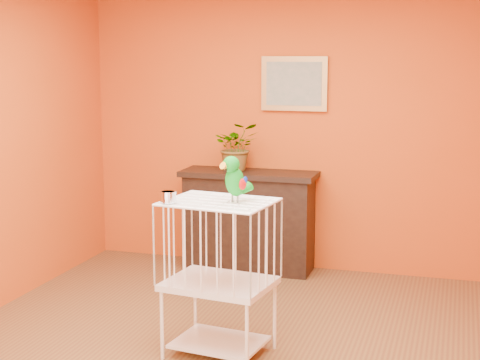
% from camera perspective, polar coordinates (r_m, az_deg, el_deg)
% --- Properties ---
extents(ground, '(4.50, 4.50, 0.00)m').
position_cam_1_polar(ground, '(5.12, -1.64, -13.48)').
color(ground, brown).
rests_on(ground, ground).
extents(room_shell, '(4.50, 4.50, 4.50)m').
position_cam_1_polar(room_shell, '(4.73, -1.73, 4.46)').
color(room_shell, '#C34812').
rests_on(room_shell, ground).
extents(console_cabinet, '(1.27, 0.46, 0.94)m').
position_cam_1_polar(console_cabinet, '(6.93, 0.67, -3.16)').
color(console_cabinet, black).
rests_on(console_cabinet, ground).
extents(potted_plant, '(0.56, 0.58, 0.36)m').
position_cam_1_polar(potted_plant, '(6.83, -0.31, 2.16)').
color(potted_plant, '#26722D').
rests_on(potted_plant, console_cabinet).
extents(framed_picture, '(0.62, 0.04, 0.50)m').
position_cam_1_polar(framed_picture, '(6.85, 4.22, 7.46)').
color(framed_picture, '#B37F3F').
rests_on(framed_picture, room_shell).
extents(birdcage, '(0.75, 0.61, 1.06)m').
position_cam_1_polar(birdcage, '(4.97, -1.63, -7.44)').
color(birdcage, white).
rests_on(birdcage, ground).
extents(feed_cup, '(0.10, 0.10, 0.07)m').
position_cam_1_polar(feed_cup, '(4.78, -5.59, -1.32)').
color(feed_cup, silver).
rests_on(feed_cup, birdcage).
extents(parrot, '(0.19, 0.27, 0.31)m').
position_cam_1_polar(parrot, '(4.78, -0.41, 0.13)').
color(parrot, '#59544C').
rests_on(parrot, birdcage).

